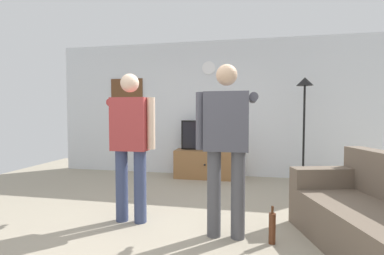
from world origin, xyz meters
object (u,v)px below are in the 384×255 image
Objects in this scene: person_standing_nearer_lamp at (131,139)px; person_standing_nearer_couch at (226,139)px; floor_lamp at (304,108)px; tv_stand at (206,164)px; beverage_bottle at (272,228)px; wall_clock at (209,68)px; television at (207,135)px; framed_picture at (127,92)px.

person_standing_nearer_couch reaches higher than person_standing_nearer_lamp.
tv_stand is at bearing 174.16° from floor_lamp.
person_standing_nearer_couch reaches higher than beverage_bottle.
person_standing_nearer_lamp is at bearing 170.13° from person_standing_nearer_couch.
wall_clock is at bearing 101.46° from person_standing_nearer_couch.
television is 2.61m from person_standing_nearer_couch.
television is 1.42× the size of framed_picture.
wall_clock is 0.71× the size of beverage_bottle.
wall_clock is at bearing 164.92° from floor_lamp.
tv_stand reaches higher than beverage_bottle.
beverage_bottle is (1.01, -2.86, -2.01)m from wall_clock.
person_standing_nearer_lamp is 1.77m from beverage_bottle.
television is 3.86× the size of wall_clock.
framed_picture is 4.28m from beverage_bottle.
floor_lamp is at bearing 43.04° from person_standing_nearer_lamp.
wall_clock reaches higher than person_standing_nearer_lamp.
person_standing_nearer_lamp is (-2.28, -2.13, -0.38)m from floor_lamp.
wall_clock is 2.91m from person_standing_nearer_lamp.
framed_picture reaches higher than tv_stand.
wall_clock is 3.07m from person_standing_nearer_couch.
person_standing_nearer_lamp is (-0.54, -2.59, -1.20)m from wall_clock.
framed_picture is at bearing 171.97° from television.
person_standing_nearer_couch is 4.75× the size of beverage_bottle.
framed_picture is at bearing 179.84° from wall_clock.
television is 1.36m from wall_clock.
floor_lamp is at bearing 73.19° from beverage_bottle.
floor_lamp is 3.14m from person_standing_nearer_lamp.
floor_lamp is at bearing -7.70° from framed_picture.
beverage_bottle is (1.01, -2.57, -0.12)m from tv_stand.
beverage_bottle is (-0.72, -2.39, -1.19)m from floor_lamp.
person_standing_nearer_couch is (0.56, -2.79, -1.17)m from wall_clock.
person_standing_nearer_couch is (2.33, -2.79, -0.72)m from framed_picture.
floor_lamp reaches higher than beverage_bottle.
floor_lamp is (3.50, -0.47, -0.37)m from framed_picture.
framed_picture is at bearing 134.07° from beverage_bottle.
person_standing_nearer_lamp is 0.98× the size of person_standing_nearer_couch.
wall_clock is 1.98m from floor_lamp.
tv_stand is at bearing -90.00° from wall_clock.
person_standing_nearer_couch is at bearing -78.54° from wall_clock.
television is at bearing -90.00° from wall_clock.
television is 1.82m from floor_lamp.
tv_stand is 0.65× the size of floor_lamp.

